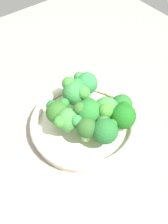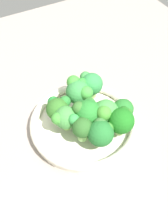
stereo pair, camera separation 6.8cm
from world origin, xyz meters
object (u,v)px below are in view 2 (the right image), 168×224
(broccoli_floret_0, at_px, (84,127))
(broccoli_floret_1, at_px, (105,112))
(broccoli_floret_2, at_px, (79,91))
(broccoli_floret_7, at_px, (66,119))
(bowl, at_px, (84,124))
(broccoli_floret_4, at_px, (121,120))
(broccoli_floret_3, at_px, (123,111))
(broccoli_floret_5, at_px, (58,108))
(broccoli_floret_8, at_px, (101,132))
(broccoli_floret_6, at_px, (90,84))
(broccoli_floret_9, at_px, (87,112))

(broccoli_floret_0, height_order, broccoli_floret_1, broccoli_floret_1)
(broccoli_floret_2, relative_size, broccoli_floret_7, 1.23)
(bowl, distance_m, broccoli_floret_4, 0.12)
(bowl, xyz_separation_m, broccoli_floret_3, (0.05, 0.09, 0.06))
(broccoli_floret_5, bearing_deg, broccoli_floret_8, 25.71)
(broccoli_floret_3, bearing_deg, broccoli_floret_1, -103.16)
(broccoli_floret_1, height_order, broccoli_floret_3, broccoli_floret_1)
(broccoli_floret_7, bearing_deg, broccoli_floret_0, 32.39)
(broccoli_floret_7, bearing_deg, broccoli_floret_1, 71.05)
(broccoli_floret_2, relative_size, broccoli_floret_6, 1.11)
(broccoli_floret_1, relative_size, broccoli_floret_5, 1.20)
(broccoli_floret_0, bearing_deg, broccoli_floret_5, -161.50)
(broccoli_floret_4, bearing_deg, broccoli_floret_2, -163.18)
(broccoli_floret_0, relative_size, broccoli_floret_6, 0.92)
(broccoli_floret_4, height_order, broccoli_floret_8, broccoli_floret_4)
(broccoli_floret_1, relative_size, broccoli_floret_4, 1.00)
(bowl, xyz_separation_m, broccoli_floret_8, (0.08, 0.00, 0.06))
(broccoli_floret_2, distance_m, broccoli_floret_6, 0.04)
(broccoli_floret_0, distance_m, broccoli_floret_6, 0.14)
(broccoli_floret_6, bearing_deg, bowl, -39.93)
(broccoli_floret_7, bearing_deg, bowl, 97.38)
(broccoli_floret_4, bearing_deg, broccoli_floret_8, -87.39)
(broccoli_floret_8, bearing_deg, broccoli_floret_1, 138.49)
(broccoli_floret_1, distance_m, broccoli_floret_9, 0.04)
(broccoli_floret_4, relative_size, broccoli_floret_9, 1.00)
(broccoli_floret_3, xyz_separation_m, broccoli_floret_7, (-0.04, -0.14, 0.00))
(broccoli_floret_6, bearing_deg, broccoli_floret_5, -75.25)
(broccoli_floret_6, height_order, broccoli_floret_9, broccoli_floret_9)
(broccoli_floret_1, bearing_deg, broccoli_floret_3, 76.84)
(broccoli_floret_6, distance_m, broccoli_floret_9, 0.10)
(broccoli_floret_2, distance_m, broccoli_floret_4, 0.14)
(broccoli_floret_5, bearing_deg, broccoli_floret_3, 58.09)
(broccoli_floret_6, bearing_deg, broccoli_floret_3, 13.69)
(broccoli_floret_3, relative_size, broccoli_floret_5, 0.99)
(broccoli_floret_1, height_order, broccoli_floret_5, broccoli_floret_1)
(bowl, relative_size, broccoli_floret_9, 3.58)
(broccoli_floret_0, height_order, broccoli_floret_6, broccoli_floret_6)
(bowl, relative_size, broccoli_floret_8, 4.10)
(broccoli_floret_2, bearing_deg, broccoli_floret_1, 12.60)
(broccoli_floret_3, relative_size, broccoli_floret_8, 0.94)
(broccoli_floret_6, height_order, broccoli_floret_7, broccoli_floret_6)
(broccoli_floret_1, height_order, broccoli_floret_9, same)
(broccoli_floret_5, bearing_deg, broccoli_floret_6, 104.75)
(broccoli_floret_3, bearing_deg, broccoli_floret_4, -43.72)
(broccoli_floret_4, bearing_deg, broccoli_floret_3, 136.28)
(broccoli_floret_0, height_order, broccoli_floret_5, broccoli_floret_0)
(bowl, height_order, broccoli_floret_4, broccoli_floret_4)
(broccoli_floret_7, xyz_separation_m, broccoli_floret_9, (0.01, 0.05, 0.01))
(broccoli_floret_2, distance_m, broccoli_floret_7, 0.10)
(broccoli_floret_2, relative_size, broccoli_floret_3, 1.28)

